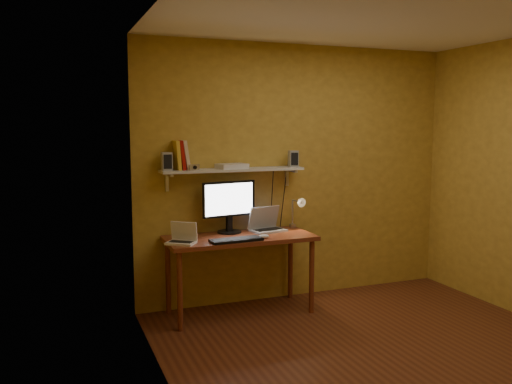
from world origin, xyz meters
name	(u,v)px	position (x,y,z in m)	size (l,w,h in m)	color
room	(389,190)	(0.00, 0.00, 1.30)	(3.44, 3.24, 2.64)	#612E19
desk	(240,245)	(-0.75, 1.28, 0.66)	(1.40, 0.60, 0.75)	brown
wall_shelf	(233,170)	(-0.75, 1.47, 1.36)	(1.40, 0.25, 0.21)	silver
monitor	(229,204)	(-0.79, 1.47, 1.03)	(0.55, 0.27, 0.50)	black
laptop	(266,224)	(-0.42, 1.43, 0.81)	(0.36, 0.29, 0.24)	#95979D
netbook	(182,237)	(-1.33, 1.17, 0.80)	(0.30, 0.29, 0.19)	silver
keyboard	(236,240)	(-0.86, 1.07, 0.76)	(0.48, 0.16, 0.03)	black
mouse	(264,236)	(-0.58, 1.11, 0.77)	(0.10, 0.06, 0.03)	silver
desk_lamp	(297,208)	(-0.09, 1.41, 0.96)	(0.09, 0.23, 0.38)	silver
speaker_left	(167,161)	(-1.39, 1.47, 1.46)	(0.09, 0.09, 0.17)	#95979D
speaker_right	(293,159)	(-0.11, 1.47, 1.45)	(0.09, 0.09, 0.16)	#95979D
books	(181,155)	(-1.25, 1.50, 1.51)	(0.14, 0.19, 0.27)	gold
shelf_camera	(194,167)	(-1.15, 1.40, 1.40)	(0.10, 0.05, 0.06)	silver
router	(232,166)	(-0.76, 1.48, 1.40)	(0.28, 0.19, 0.05)	silver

